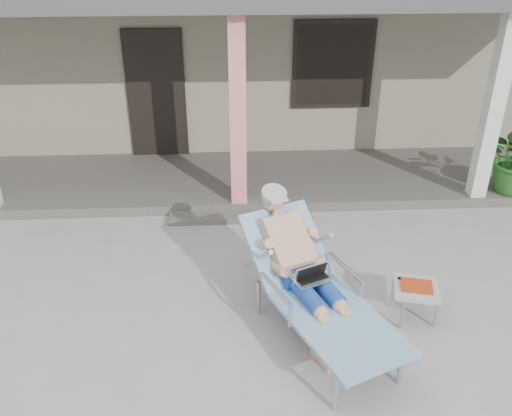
{
  "coord_description": "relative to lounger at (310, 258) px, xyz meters",
  "views": [
    {
      "loc": [
        -0.13,
        -4.83,
        3.78
      ],
      "look_at": [
        0.16,
        0.6,
        0.85
      ],
      "focal_mm": 38.0,
      "sensor_mm": 36.0,
      "label": 1
    }
  ],
  "objects": [
    {
      "name": "house",
      "position": [
        -0.63,
        6.95,
        0.81
      ],
      "size": [
        10.4,
        5.4,
        3.3
      ],
      "color": "gray",
      "rests_on": "ground"
    },
    {
      "name": "porch_step",
      "position": [
        -0.63,
        2.3,
        -0.82
      ],
      "size": [
        2.0,
        0.3,
        0.07
      ],
      "primitive_type": "cube",
      "color": "#605B56",
      "rests_on": "ground"
    },
    {
      "name": "ground",
      "position": [
        -0.63,
        0.45,
        -0.85
      ],
      "size": [
        60.0,
        60.0,
        0.0
      ],
      "primitive_type": "plane",
      "color": "#9E9E99",
      "rests_on": "ground"
    },
    {
      "name": "porch_overhang",
      "position": [
        -0.63,
        3.4,
        1.94
      ],
      "size": [
        10.0,
        2.3,
        2.85
      ],
      "color": "silver",
      "rests_on": "porch_deck"
    },
    {
      "name": "lounger",
      "position": [
        0.0,
        0.0,
        0.0
      ],
      "size": [
        1.55,
        2.19,
        1.38
      ],
      "rotation": [
        0.0,
        0.0,
        0.41
      ],
      "color": "#B7B7BC",
      "rests_on": "ground"
    },
    {
      "name": "porch_deck",
      "position": [
        -0.63,
        3.45,
        -0.78
      ],
      "size": [
        10.0,
        2.0,
        0.15
      ],
      "primitive_type": "cube",
      "color": "#605B56",
      "rests_on": "ground"
    },
    {
      "name": "side_table",
      "position": [
        1.16,
        0.1,
        -0.51
      ],
      "size": [
        0.55,
        0.55,
        0.41
      ],
      "rotation": [
        0.0,
        0.0,
        -0.24
      ],
      "color": "#AEAEA9",
      "rests_on": "ground"
    }
  ]
}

